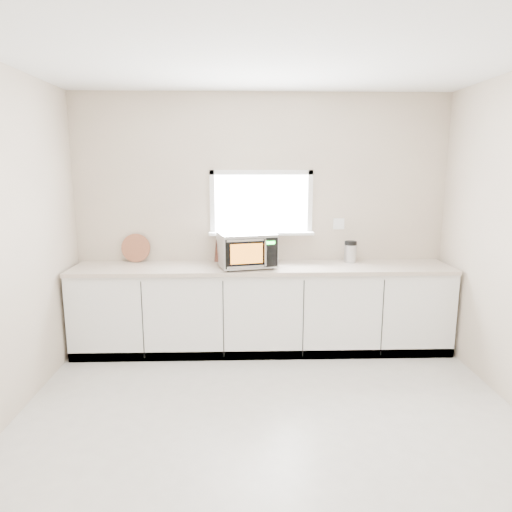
{
  "coord_description": "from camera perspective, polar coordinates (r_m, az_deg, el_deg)",
  "views": [
    {
      "loc": [
        -0.2,
        -2.94,
        1.93
      ],
      "look_at": [
        -0.07,
        1.55,
        1.05
      ],
      "focal_mm": 32.0,
      "sensor_mm": 36.0,
      "label": 1
    }
  ],
  "objects": [
    {
      "name": "coffee_grinder",
      "position": [
        5.01,
        11.71,
        0.55
      ],
      "size": [
        0.16,
        0.16,
        0.23
      ],
      "rotation": [
        0.0,
        0.0,
        0.28
      ],
      "color": "#BBBDC3",
      "rests_on": "countertop"
    },
    {
      "name": "microwave",
      "position": [
        4.66,
        -1.16,
        0.85
      ],
      "size": [
        0.63,
        0.54,
        0.35
      ],
      "rotation": [
        0.0,
        0.0,
        0.24
      ],
      "color": "black",
      "rests_on": "countertop"
    },
    {
      "name": "countertop",
      "position": [
        4.75,
        0.79,
        -1.48
      ],
      "size": [
        3.92,
        0.64,
        0.04
      ],
      "primitive_type": "cube",
      "color": "beige",
      "rests_on": "cabinets"
    },
    {
      "name": "back_wall",
      "position": [
        4.97,
        0.66,
        4.51
      ],
      "size": [
        4.0,
        0.17,
        2.7
      ],
      "color": "beige",
      "rests_on": "ground"
    },
    {
      "name": "knife_block",
      "position": [
        4.83,
        -4.23,
        0.59
      ],
      "size": [
        0.17,
        0.24,
        0.32
      ],
      "rotation": [
        0.0,
        0.0,
        -0.31
      ],
      "color": "#4F271C",
      "rests_on": "countertop"
    },
    {
      "name": "cabinets",
      "position": [
        4.88,
        0.77,
        -6.73
      ],
      "size": [
        3.92,
        0.6,
        0.88
      ],
      "primitive_type": "cube",
      "color": "white",
      "rests_on": "ground"
    },
    {
      "name": "cutting_board",
      "position": [
        5.09,
        -14.79,
        0.99
      ],
      "size": [
        0.31,
        0.07,
        0.31
      ],
      "primitive_type": "cylinder",
      "rotation": [
        1.4,
        0.0,
        0.0
      ],
      "color": "#A66040",
      "rests_on": "countertop"
    },
    {
      "name": "ground",
      "position": [
        3.52,
        2.05,
        -22.19
      ],
      "size": [
        4.0,
        4.0,
        0.0
      ],
      "primitive_type": "plane",
      "color": "beige",
      "rests_on": "ground"
    }
  ]
}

